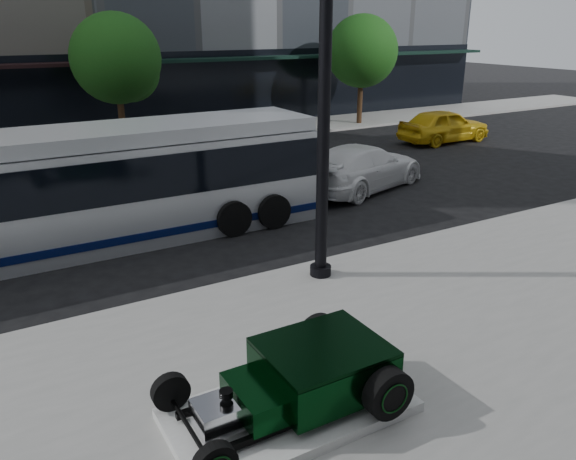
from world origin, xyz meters
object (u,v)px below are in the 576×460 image
hot_rod (310,373)px  lamppost (324,94)px  yellow_taxi (444,126)px  transit_bus (86,188)px  white_sedan (362,167)px

hot_rod → lamppost: bearing=54.8°
hot_rod → yellow_taxi: 21.01m
yellow_taxi → transit_bus: bearing=106.4°
yellow_taxi → white_sedan: bearing=118.6°
hot_rod → lamppost: size_ratio=0.38×
transit_bus → yellow_taxi: bearing=16.5°
hot_rod → lamppost: (2.63, 3.73, 3.33)m
hot_rod → transit_bus: (-1.25, 8.48, 0.79)m
transit_bus → yellow_taxi: 18.03m
hot_rod → transit_bus: 8.61m
lamppost → yellow_taxi: size_ratio=1.83×
lamppost → transit_bus: 6.64m
lamppost → transit_bus: lamppost is taller
transit_bus → yellow_taxi: (17.27, 5.11, -0.70)m
lamppost → white_sedan: size_ratio=1.61×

